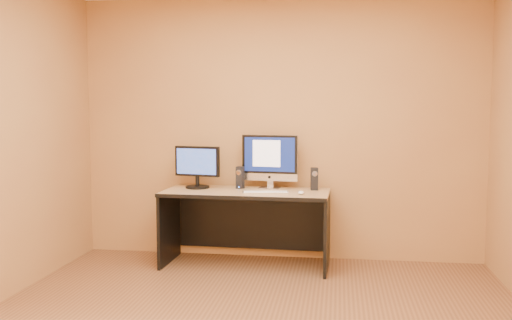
% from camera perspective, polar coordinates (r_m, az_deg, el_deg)
% --- Properties ---
extents(walls, '(4.00, 4.00, 2.60)m').
position_cam_1_polar(walls, '(3.70, -0.83, 2.02)').
color(walls, '#A37642').
rests_on(walls, ground).
extents(desk, '(1.58, 0.73, 0.72)m').
position_cam_1_polar(desk, '(5.46, -1.00, -6.85)').
color(desk, tan).
rests_on(desk, ground).
extents(imac, '(0.57, 0.26, 0.54)m').
position_cam_1_polar(imac, '(5.53, 1.34, -0.10)').
color(imac, '#AFAFB3').
rests_on(imac, desk).
extents(second_monitor, '(0.50, 0.32, 0.41)m').
position_cam_1_polar(second_monitor, '(5.59, -5.89, -0.73)').
color(second_monitor, black).
rests_on(second_monitor, desk).
extents(speaker_left, '(0.08, 0.08, 0.21)m').
position_cam_1_polar(speaker_left, '(5.55, -1.59, -1.76)').
color(speaker_left, black).
rests_on(speaker_left, desk).
extents(speaker_right, '(0.08, 0.08, 0.21)m').
position_cam_1_polar(speaker_right, '(5.47, 5.86, -1.89)').
color(speaker_right, black).
rests_on(speaker_right, desk).
extents(keyboard, '(0.43, 0.18, 0.02)m').
position_cam_1_polar(keyboard, '(5.25, 0.95, -3.24)').
color(keyboard, silver).
rests_on(keyboard, desk).
extents(mouse, '(0.06, 0.10, 0.04)m').
position_cam_1_polar(mouse, '(5.19, 4.53, -3.26)').
color(mouse, white).
rests_on(mouse, desk).
extents(cable_a, '(0.04, 0.21, 0.01)m').
position_cam_1_polar(cable_a, '(5.61, 2.16, -2.75)').
color(cable_a, black).
rests_on(cable_a, desk).
extents(cable_b, '(0.09, 0.16, 0.01)m').
position_cam_1_polar(cable_b, '(5.68, 1.15, -2.65)').
color(cable_b, black).
rests_on(cable_b, desk).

